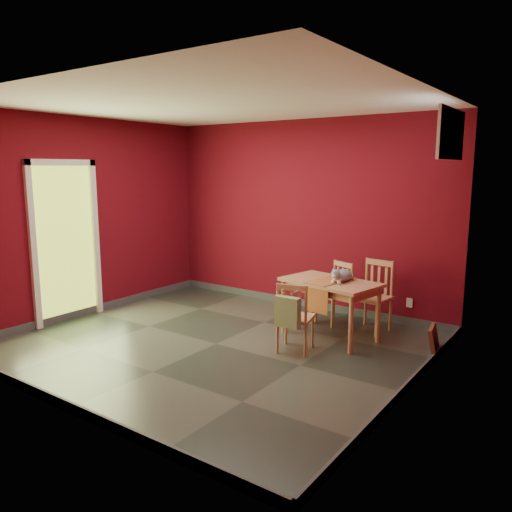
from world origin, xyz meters
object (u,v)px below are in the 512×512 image
Objects in this scene: chair_far_left at (336,292)px; chair_far_right at (373,295)px; picture_frame at (434,342)px; dining_table at (330,288)px; tote_bag at (288,312)px; chair_near at (295,316)px; cat at (342,273)px.

chair_far_left is 0.53m from chair_far_right.
picture_frame is at bearing -28.49° from chair_far_right.
dining_table is 0.86m from tote_bag.
chair_near is (0.11, -1.24, -0.00)m from chair_far_left.
chair_far_right is 1.28m from chair_near.
cat is (-0.19, -0.51, 0.35)m from chair_far_right.
chair_near is 1.52m from picture_frame.
chair_far_right is (0.53, -0.03, 0.04)m from chair_far_left.
chair_far_left reaches higher than dining_table.
cat is 1.12× the size of picture_frame.
chair_far_right is 0.65m from cat.
chair_far_right reaches higher than chair_far_left.
chair_far_left is 0.75m from cat.
chair_near is 1.97× the size of tote_bag.
cat reaches higher than chair_near.
chair_near is (-0.10, -0.65, -0.21)m from dining_table.
chair_far_right is 1.46m from tote_bag.
chair_far_right is at bearing 60.26° from dining_table.
chair_far_right is at bearing 74.55° from tote_bag.
chair_far_left is at bearing 159.96° from picture_frame.
cat is at bearing 71.76° from chair_near.
dining_table reaches higher than picture_frame.
dining_table is 1.55× the size of chair_near.
chair_far_right is at bearing -3.50° from chair_far_left.
chair_far_right reaches higher than tote_bag.
dining_table is 1.38× the size of chair_far_right.
dining_table is 0.66m from chair_far_left.
cat is (0.23, 0.70, 0.40)m from chair_near.
chair_near is (-0.42, -1.21, -0.05)m from chair_far_right.
chair_far_left is 1.25m from chair_near.
dining_table is at bearing -176.88° from picture_frame.
chair_far_right is 2.49× the size of picture_frame.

